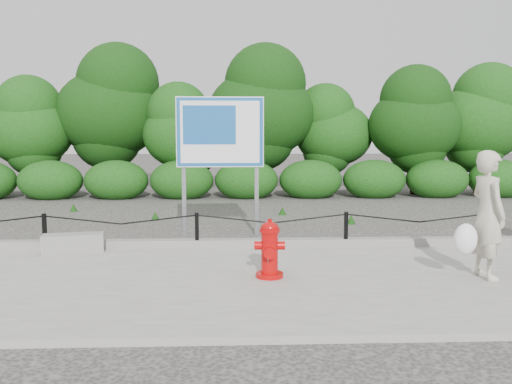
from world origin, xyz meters
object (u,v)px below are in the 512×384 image
object	(u,v)px
pedestrian	(486,216)
concrete_block	(73,243)
fire_hydrant	(270,250)
advertising_sign	(220,138)

from	to	relation	value
pedestrian	concrete_block	xyz separation A→B (m)	(-5.90, 1.75, -0.68)
fire_hydrant	advertising_sign	bearing A→B (deg)	106.19
fire_hydrant	advertising_sign	xyz separation A→B (m)	(-0.74, 3.42, 1.44)
fire_hydrant	pedestrian	size ratio (longest dim) A/B	0.46
concrete_block	advertising_sign	distance (m)	3.37
fire_hydrant	advertising_sign	distance (m)	3.78
pedestrian	concrete_block	world-z (taller)	pedestrian
fire_hydrant	pedestrian	world-z (taller)	pedestrian
fire_hydrant	concrete_block	size ratio (longest dim) A/B	0.83
fire_hydrant	concrete_block	distance (m)	3.47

